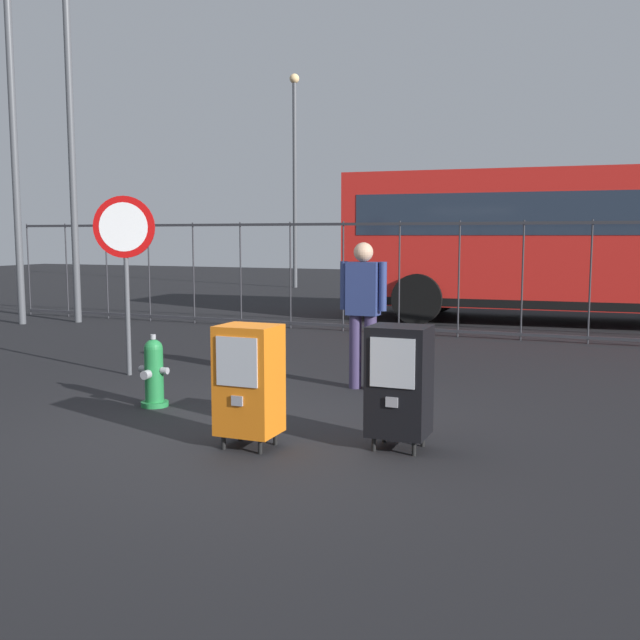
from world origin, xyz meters
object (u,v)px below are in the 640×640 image
at_px(fire_hydrant, 154,373).
at_px(newspaper_box_secondary, 249,380).
at_px(stop_sign, 125,247).
at_px(bus_near, 616,237).
at_px(street_light_near_left, 70,98).
at_px(street_light_far_left, 295,165).
at_px(pedestrian, 363,307).
at_px(newspaper_box_primary, 399,381).
at_px(street_light_near_right, 11,89).

bearing_deg(fire_hydrant, newspaper_box_secondary, -30.26).
xyz_separation_m(stop_sign, bus_near, (5.58, 8.03, 0.11)).
height_order(street_light_near_left, street_light_far_left, street_light_near_left).
height_order(newspaper_box_secondary, street_light_near_left, street_light_near_left).
bearing_deg(fire_hydrant, street_light_near_left, 135.87).
bearing_deg(pedestrian, newspaper_box_secondary, -92.51).
height_order(newspaper_box_primary, pedestrian, pedestrian).
bearing_deg(stop_sign, newspaper_box_primary, -23.99).
relative_size(pedestrian, street_light_near_right, 0.21).
relative_size(street_light_near_left, street_light_far_left, 1.10).
bearing_deg(newspaper_box_primary, stop_sign, 156.01).
height_order(pedestrian, bus_near, bus_near).
bearing_deg(newspaper_box_secondary, street_light_near_left, 138.45).
height_order(newspaper_box_primary, street_light_near_left, street_light_near_left).
distance_m(street_light_near_left, street_light_near_right, 1.06).
bearing_deg(street_light_far_left, pedestrian, -63.11).
height_order(newspaper_box_primary, newspaper_box_secondary, same).
height_order(bus_near, street_light_near_left, street_light_near_left).
distance_m(fire_hydrant, newspaper_box_primary, 2.80).
relative_size(stop_sign, bus_near, 0.21).
bearing_deg(street_light_near_right, fire_hydrant, -36.80).
bearing_deg(newspaper_box_primary, newspaper_box_secondary, -160.02).
height_order(pedestrian, street_light_near_left, street_light_near_left).
xyz_separation_m(pedestrian, bus_near, (2.59, 7.69, 0.76)).
height_order(fire_hydrant, street_light_near_left, street_light_near_left).
xyz_separation_m(fire_hydrant, newspaper_box_secondary, (1.59, -0.93, 0.22)).
bearing_deg(stop_sign, pedestrian, 6.48).
bearing_deg(fire_hydrant, pedestrian, 43.84).
bearing_deg(bus_near, fire_hydrant, -118.53).
bearing_deg(street_light_far_left, bus_near, -34.79).
xyz_separation_m(street_light_near_left, street_light_far_left, (0.00, 10.72, -0.35)).
bearing_deg(fire_hydrant, bus_near, 65.29).
distance_m(stop_sign, pedestrian, 3.08).
xyz_separation_m(street_light_near_right, street_light_far_left, (0.82, 11.39, -0.46)).
relative_size(bus_near, street_light_far_left, 1.52).
height_order(fire_hydrant, pedestrian, pedestrian).
bearing_deg(bus_near, street_light_far_left, 141.39).
distance_m(newspaper_box_secondary, street_light_near_left, 10.52).
height_order(street_light_near_left, street_light_near_right, street_light_near_right).
xyz_separation_m(newspaper_box_secondary, stop_sign, (-2.88, 2.22, 1.03)).
bearing_deg(street_light_near_left, stop_sign, -43.88).
height_order(stop_sign, pedestrian, stop_sign).
height_order(newspaper_box_secondary, street_light_near_right, street_light_near_right).
height_order(fire_hydrant, stop_sign, stop_sign).
relative_size(fire_hydrant, street_light_far_left, 0.11).
bearing_deg(bus_near, street_light_near_right, -161.64).
xyz_separation_m(newspaper_box_primary, street_light_near_left, (-8.48, 6.07, 3.85)).
bearing_deg(stop_sign, fire_hydrant, -45.00).
xyz_separation_m(newspaper_box_secondary, pedestrian, (0.11, 2.56, 0.38)).
bearing_deg(pedestrian, newspaper_box_primary, -63.92).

